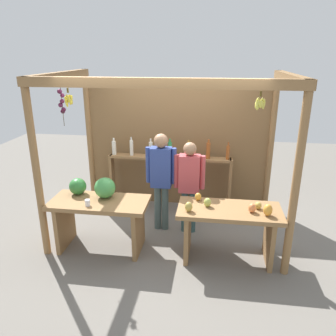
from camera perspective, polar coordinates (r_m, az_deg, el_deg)
The scene contains 7 objects.
ground_plane at distance 5.56m, azimuth 0.28°, elevation -10.21°, with size 12.00×12.00×0.00m, color slate.
market_stall at distance 5.48m, azimuth 0.94°, elevation 5.35°, with size 3.43×2.05×2.47m.
fruit_counter_left at distance 4.88m, azimuth -11.89°, elevation -6.48°, with size 1.39×0.67×1.06m.
fruit_counter_right at distance 4.62m, azimuth 10.45°, elevation -9.06°, with size 1.39×0.64×0.92m.
bottle_shelf_unit at distance 5.90m, azimuth 0.21°, elevation 0.16°, with size 2.20×0.22×1.34m.
vendor_man at distance 5.14m, azimuth -1.19°, elevation -1.02°, with size 0.48×0.22×1.59m.
vendor_woman at distance 5.10m, azimuth 3.68°, elevation -2.14°, with size 0.48×0.20×1.48m.
Camera 1 is at (0.65, -4.80, 2.73)m, focal length 35.32 mm.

